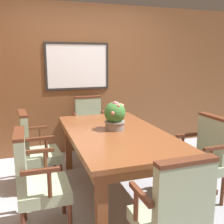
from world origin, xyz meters
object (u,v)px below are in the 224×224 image
dining_table (116,139)px  chair_right_near (203,155)px  chair_head_far (90,124)px  chair_left_far (34,147)px  chair_head_near (174,213)px  chair_left_near (35,179)px  potted_plant (115,116)px

dining_table → chair_right_near: 0.99m
chair_head_far → chair_right_near: 1.98m
chair_left_far → chair_head_far: size_ratio=1.00×
chair_left_far → chair_head_near: size_ratio=1.00×
chair_left_near → chair_right_near: bearing=-89.2°
potted_plant → chair_right_near: bearing=-31.6°
chair_head_near → chair_right_near: same height
chair_head_near → chair_right_near: size_ratio=1.00×
chair_left_far → chair_head_far: 1.28m
chair_head_near → chair_right_near: (0.91, 0.87, 0.00)m
chair_head_far → potted_plant: size_ratio=2.80×
chair_left_near → potted_plant: bearing=-59.6°
chair_left_near → chair_left_far: (0.02, 0.89, 0.00)m
chair_left_far → chair_head_near: same height
chair_head_near → chair_right_near: bearing=-137.1°
potted_plant → chair_left_far: bearing=159.5°
dining_table → chair_head_far: (0.01, 1.33, -0.14)m
dining_table → chair_head_far: 1.33m
dining_table → potted_plant: bearing=80.4°
dining_table → chair_left_near: (-0.93, -0.46, -0.14)m
dining_table → chair_left_far: (-0.90, 0.43, -0.14)m
chair_head_near → chair_head_far: bearing=-91.7°
chair_head_far → potted_plant: 1.30m
dining_table → chair_head_far: bearing=89.8°
chair_left_far → chair_right_near: (1.78, -0.88, 0.00)m
dining_table → chair_right_near: (0.88, -0.44, -0.14)m
chair_right_near → potted_plant: potted_plant is taller
chair_head_near → potted_plant: bearing=-92.7°
chair_head_near → potted_plant: size_ratio=2.80×
chair_head_near → dining_table: bearing=-92.2°
dining_table → chair_right_near: chair_right_near is taller
chair_right_near → chair_head_far: bearing=-155.3°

